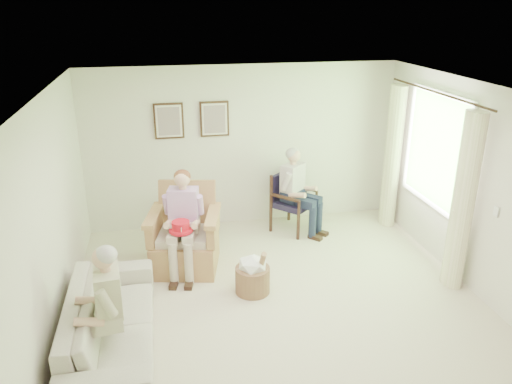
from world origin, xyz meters
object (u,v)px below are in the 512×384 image
at_px(sofa, 111,323).
at_px(person_dark, 296,186).
at_px(wicker_armchair, 185,242).
at_px(person_wicker, 184,216).
at_px(wood_armchair, 293,198).
at_px(red_hat, 181,227).
at_px(person_sofa, 105,302).
at_px(hatbox, 253,274).

relative_size(sofa, person_dark, 1.66).
distance_m(wicker_armchair, sofa, 1.88).
distance_m(sofa, person_wicker, 1.82).
distance_m(wood_armchair, red_hat, 2.27).
bearing_deg(person_sofa, person_dark, 129.73).
height_order(sofa, person_sofa, person_sofa).
bearing_deg(person_sofa, wicker_armchair, 149.69).
relative_size(person_dark, red_hat, 4.36).
distance_m(person_dark, hatbox, 1.99).
xyz_separation_m(person_wicker, person_sofa, (-0.89, -1.76, -0.09)).
xyz_separation_m(wood_armchair, person_sofa, (-2.68, -2.86, 0.24)).
distance_m(person_wicker, person_dark, 2.03).
bearing_deg(wicker_armchair, person_sofa, -102.42).
bearing_deg(hatbox, wicker_armchair, 133.16).
xyz_separation_m(red_hat, hatbox, (0.85, -0.50, -0.50)).
bearing_deg(person_wicker, sofa, -108.03).
relative_size(person_wicker, hatbox, 2.16).
bearing_deg(hatbox, person_sofa, -147.54).
bearing_deg(wood_armchair, wicker_armchair, 164.70).
xyz_separation_m(person_sofa, hatbox, (1.68, 1.07, -0.49)).
distance_m(wicker_armchair, person_sofa, 2.14).
xyz_separation_m(sofa, hatbox, (1.68, 0.81, -0.07)).
relative_size(person_dark, hatbox, 2.06).
xyz_separation_m(wicker_armchair, red_hat, (-0.06, -0.35, 0.39)).
height_order(sofa, person_dark, person_dark).
distance_m(wicker_armchair, wood_armchair, 2.04).
bearing_deg(wicker_armchair, wood_armchair, 40.13).
bearing_deg(person_wicker, wicker_armchair, 102.39).
relative_size(person_dark, person_sofa, 1.04).
distance_m(person_wicker, person_sofa, 1.97).
height_order(wood_armchair, sofa, wood_armchair).
bearing_deg(person_sofa, red_hat, 146.63).
xyz_separation_m(sofa, person_sofa, (0.00, -0.26, 0.42)).
bearing_deg(wood_armchair, person_wicker, 168.36).
relative_size(wicker_armchair, person_wicker, 0.82).
bearing_deg(person_sofa, hatbox, 116.96).
bearing_deg(person_wicker, person_sofa, -104.27).
relative_size(wicker_armchair, hatbox, 1.77).
relative_size(wood_armchair, sofa, 0.42).
height_order(person_wicker, red_hat, person_wicker).
bearing_deg(hatbox, person_dark, 58.46).
bearing_deg(person_dark, person_wicker, 164.64).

